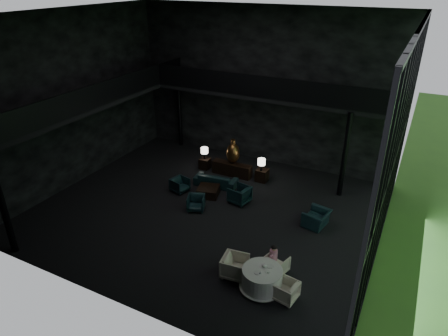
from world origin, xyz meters
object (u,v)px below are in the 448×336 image
at_px(side_table_left, 205,163).
at_px(sofa, 216,178).
at_px(table_lamp_right, 261,162).
at_px(dining_chair_west, 235,265).
at_px(bronze_urn, 233,153).
at_px(lounge_armchair_west, 180,185).
at_px(table_lamp_left, 204,151).
at_px(child, 274,253).
at_px(side_table_right, 262,175).
at_px(lounge_armchair_east, 239,193).
at_px(lounge_armchair_south, 196,203).
at_px(dining_chair_east, 286,290).
at_px(console, 232,169).
at_px(dining_chair_north, 277,264).
at_px(dining_table, 262,280).
at_px(window_armchair, 317,216).
at_px(coffee_table, 208,191).

distance_m(side_table_left, sofa, 1.98).
relative_size(table_lamp_right, dining_chair_west, 0.68).
xyz_separation_m(bronze_urn, lounge_armchair_west, (-1.43, -2.74, -0.83)).
height_order(table_lamp_left, child, table_lamp_left).
distance_m(side_table_right, lounge_armchair_east, 2.38).
xyz_separation_m(side_table_left, lounge_armchair_south, (1.67, -3.74, 0.08)).
xyz_separation_m(sofa, dining_chair_east, (5.49, -5.61, -0.06)).
bearing_deg(console, dining_chair_north, -52.06).
height_order(console, dining_chair_west, dining_chair_west).
bearing_deg(lounge_armchair_west, dining_chair_north, -104.31).
relative_size(lounge_armchair_south, dining_table, 0.47).
height_order(window_armchair, coffee_table, window_armchair).
height_order(console, lounge_armchair_west, lounge_armchair_west).
xyz_separation_m(coffee_table, dining_table, (4.51, -4.50, 0.12)).
height_order(table_lamp_right, window_armchair, table_lamp_right).
height_order(table_lamp_right, coffee_table, table_lamp_right).
relative_size(dining_chair_east, dining_chair_west, 0.73).
distance_m(side_table_left, table_lamp_right, 3.30).
relative_size(window_armchair, coffee_table, 1.09).
xyz_separation_m(side_table_left, window_armchair, (6.65, -2.56, 0.17)).
distance_m(bronze_urn, coffee_table, 2.66).
xyz_separation_m(dining_chair_north, child, (-0.14, 0.03, 0.41)).
height_order(console, bronze_urn, bronze_urn).
xyz_separation_m(table_lamp_left, side_table_right, (3.20, 0.09, -0.70)).
height_order(side_table_left, dining_table, dining_table).
relative_size(window_armchair, dining_chair_west, 1.11).
height_order(sofa, dining_chair_east, sofa).
bearing_deg(dining_table, console, 122.97).
distance_m(bronze_urn, lounge_armchair_east, 2.88).
height_order(lounge_armchair_east, child, child).
xyz_separation_m(table_lamp_left, dining_chair_north, (6.19, -5.91, -0.67)).
height_order(lounge_armchair_west, dining_chair_east, lounge_armchair_west).
bearing_deg(side_table_left, side_table_right, 1.13).
relative_size(table_lamp_right, sofa, 0.31).
xyz_separation_m(lounge_armchair_east, dining_chair_west, (1.92, -4.46, -0.01)).
bearing_deg(lounge_armchair_south, lounge_armchair_west, 123.43).
height_order(table_lamp_right, dining_table, table_lamp_right).
height_order(window_armchair, child, child).
height_order(lounge_armchair_west, child, child).
bearing_deg(table_lamp_right, dining_table, -67.37).
relative_size(table_lamp_right, coffee_table, 0.67).
bearing_deg(dining_chair_north, sofa, -27.37).
bearing_deg(coffee_table, table_lamp_left, 122.81).
distance_m(lounge_armchair_south, dining_chair_east, 6.16).
relative_size(side_table_right, dining_table, 0.41).
distance_m(lounge_armchair_south, dining_table, 5.40).
bearing_deg(dining_chair_east, lounge_armchair_south, -112.97).
height_order(table_lamp_left, window_armchair, table_lamp_left).
height_order(table_lamp_left, table_lamp_right, table_lamp_right).
height_order(bronze_urn, table_lamp_right, bronze_urn).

